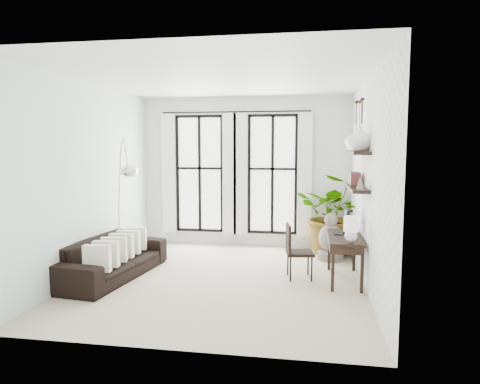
% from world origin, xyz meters
% --- Properties ---
extents(floor, '(5.00, 5.00, 0.00)m').
position_xyz_m(floor, '(0.00, 0.00, 0.00)').
color(floor, '#BEB197').
rests_on(floor, ground).
extents(ceiling, '(5.00, 5.00, 0.00)m').
position_xyz_m(ceiling, '(0.00, 0.00, 3.20)').
color(ceiling, white).
rests_on(ceiling, wall_back).
extents(wall_left, '(0.00, 5.00, 5.00)m').
position_xyz_m(wall_left, '(-2.25, 0.00, 1.60)').
color(wall_left, silver).
rests_on(wall_left, floor).
extents(wall_right, '(0.00, 5.00, 5.00)m').
position_xyz_m(wall_right, '(2.25, 0.00, 1.60)').
color(wall_right, white).
rests_on(wall_right, floor).
extents(wall_back, '(4.50, 0.00, 4.50)m').
position_xyz_m(wall_back, '(0.00, 2.50, 1.60)').
color(wall_back, white).
rests_on(wall_back, floor).
extents(windows, '(3.26, 0.13, 2.65)m').
position_xyz_m(windows, '(-0.20, 2.43, 1.56)').
color(windows, white).
rests_on(windows, wall_back).
extents(wall_shelves, '(0.25, 1.30, 0.60)m').
position_xyz_m(wall_shelves, '(2.11, 0.25, 1.73)').
color(wall_shelves, black).
rests_on(wall_shelves, wall_right).
extents(sofa, '(1.15, 2.32, 0.65)m').
position_xyz_m(sofa, '(-1.80, -0.19, 0.33)').
color(sofa, black).
rests_on(sofa, floor).
extents(throw_pillows, '(0.40, 1.52, 0.40)m').
position_xyz_m(throw_pillows, '(-1.70, -0.19, 0.50)').
color(throw_pillows, white).
rests_on(throw_pillows, sofa).
extents(plant, '(1.63, 1.47, 1.62)m').
position_xyz_m(plant, '(1.90, 1.98, 0.81)').
color(plant, '#2D7228').
rests_on(plant, floor).
extents(desk, '(0.52, 1.24, 1.12)m').
position_xyz_m(desk, '(1.95, 0.16, 0.69)').
color(desk, black).
rests_on(desk, floor).
extents(desk_chair, '(0.49, 0.49, 0.89)m').
position_xyz_m(desk_chair, '(1.16, 0.22, 0.51)').
color(desk_chair, black).
rests_on(desk_chair, floor).
extents(arc_lamp, '(0.72, 0.77, 2.28)m').
position_xyz_m(arc_lamp, '(-1.69, 0.07, 1.71)').
color(arc_lamp, silver).
rests_on(arc_lamp, floor).
extents(buddha, '(0.50, 0.50, 0.89)m').
position_xyz_m(buddha, '(1.80, 1.50, 0.38)').
color(buddha, slate).
rests_on(buddha, floor).
extents(vase_a, '(0.37, 0.37, 0.38)m').
position_xyz_m(vase_a, '(2.11, -0.04, 2.27)').
color(vase_a, white).
rests_on(vase_a, shelf_upper).
extents(vase_b, '(0.37, 0.37, 0.38)m').
position_xyz_m(vase_b, '(2.11, 0.36, 2.27)').
color(vase_b, white).
rests_on(vase_b, shelf_upper).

